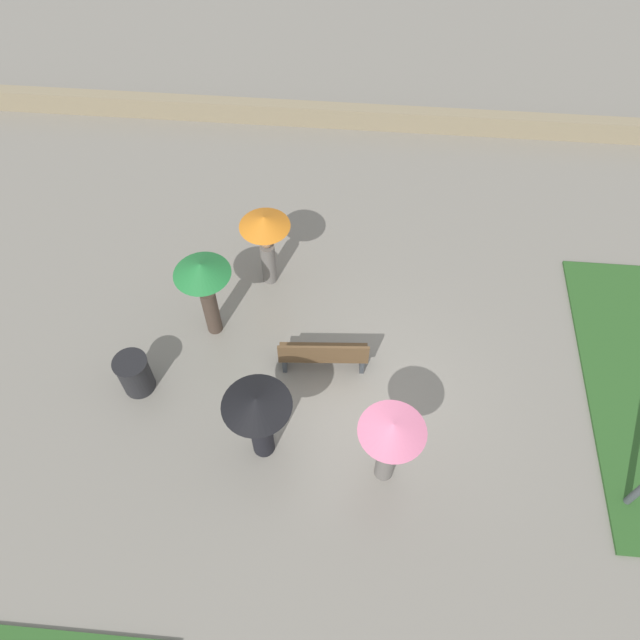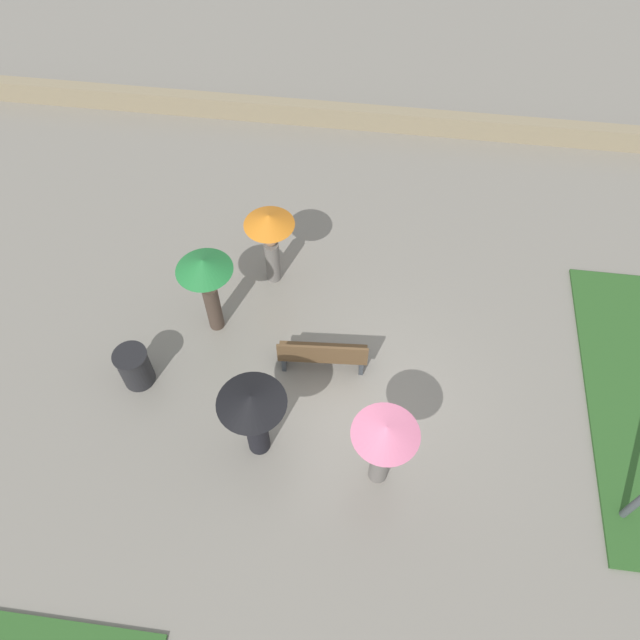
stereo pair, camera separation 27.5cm
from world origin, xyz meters
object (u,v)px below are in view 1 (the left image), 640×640
at_px(crowd_person_orange, 266,234).
at_px(crowd_person_green, 204,281).
at_px(crowd_person_pink, 391,438).
at_px(park_bench, 323,355).
at_px(trash_bin, 135,374).
at_px(crowd_person_black, 258,414).

relative_size(crowd_person_orange, crowd_person_green, 0.93).
bearing_deg(crowd_person_green, crowd_person_pink, -62.93).
distance_m(park_bench, trash_bin, 3.43).
height_order(park_bench, crowd_person_orange, crowd_person_orange).
height_order(park_bench, trash_bin, park_bench).
bearing_deg(trash_bin, crowd_person_black, 157.45).
distance_m(park_bench, crowd_person_black, 2.08).
distance_m(trash_bin, crowd_person_green, 2.11).
relative_size(park_bench, crowd_person_orange, 0.91).
distance_m(trash_bin, crowd_person_orange, 3.56).
bearing_deg(crowd_person_pink, crowd_person_green, -16.46).
xyz_separation_m(crowd_person_pink, crowd_person_green, (3.39, -2.70, 0.11)).
xyz_separation_m(crowd_person_orange, crowd_person_pink, (-2.47, 4.04, 0.02)).
bearing_deg(crowd_person_pink, trash_bin, 6.09).
relative_size(crowd_person_orange, crowd_person_black, 1.02).
xyz_separation_m(trash_bin, crowd_person_green, (-1.16, -1.40, 1.07)).
relative_size(park_bench, crowd_person_pink, 0.90).
bearing_deg(crowd_person_green, crowd_person_orange, 31.11).
bearing_deg(park_bench, crowd_person_green, -22.28).
xyz_separation_m(crowd_person_orange, crowd_person_green, (0.92, 1.34, 0.13)).
distance_m(park_bench, crowd_person_orange, 2.59).
relative_size(crowd_person_green, crowd_person_black, 1.09).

